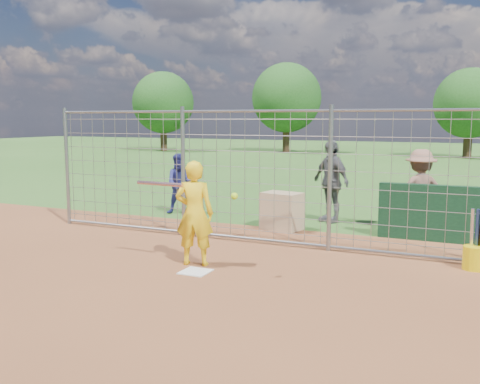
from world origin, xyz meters
The scene contains 13 objects.
ground centered at (0.00, 0.00, 0.00)m, with size 100.00×100.00×0.00m, color #2D591E.
infield_dirt centered at (0.00, -3.00, 0.01)m, with size 18.00×18.00×0.00m, color brown.
home_plate centered at (0.00, -0.20, 0.01)m, with size 0.43×0.43×0.02m, color silver.
dugout_wall centered at (3.40, 3.60, 0.55)m, with size 2.60×0.20×1.10m, color #11381E.
batter centered at (-0.22, 0.18, 0.85)m, with size 0.62×0.41×1.70m, color yellow.
bystander_a centered at (-2.87, 4.18, 0.76)m, with size 0.73×0.57×1.51m, color navy.
bystander_b centered at (0.80, 4.71, 0.94)m, with size 1.10×0.46×1.88m, color #535358.
bystander_c centered at (2.81, 4.18, 0.87)m, with size 1.13×0.65×1.75m, color #8D5F4C.
equipment_bin centered at (0.09, 3.42, 0.40)m, with size 0.80×0.55×0.80m, color tan.
equipment_in_play centered at (-0.38, -0.10, 1.31)m, with size 1.84×0.21×0.19m.
bucket_with_bats centered at (3.91, 1.76, 0.25)m, with size 0.34×0.34×0.98m.
backstop_fence centered at (0.00, 2.00, 1.26)m, with size 9.08×0.08×2.60m.
tree_line centered at (3.13, 28.13, 3.71)m, with size 44.66×6.72×6.48m.
Camera 1 is at (3.96, -7.20, 2.35)m, focal length 40.00 mm.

